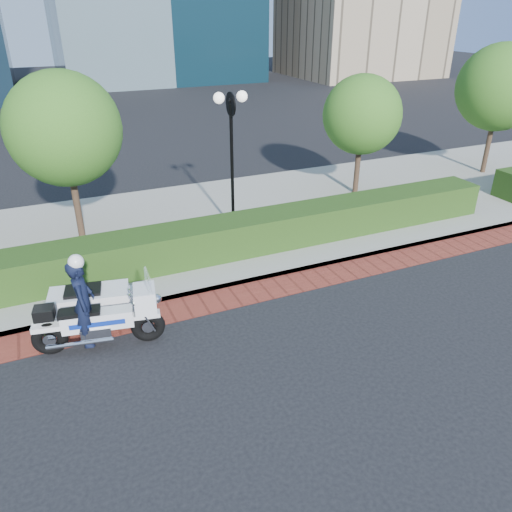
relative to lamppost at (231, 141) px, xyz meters
name	(u,v)px	position (x,y,z in m)	size (l,w,h in m)	color
ground	(277,324)	(-1.00, -5.20, -2.96)	(120.00, 120.00, 0.00)	black
brick_strip	(251,293)	(-1.00, -3.70, -2.95)	(60.00, 1.00, 0.01)	maroon
sidewalk	(196,226)	(-1.00, 0.80, -2.88)	(60.00, 8.00, 0.15)	gray
hedge_main	(221,238)	(-1.00, -1.60, -2.31)	(18.00, 1.20, 1.00)	#1B3411
lamppost	(231,141)	(0.00, 0.00, 0.00)	(1.02, 0.70, 4.21)	black
tree_b	(64,129)	(-4.50, 1.30, 0.48)	(3.20, 3.20, 4.89)	#332319
tree_c	(362,115)	(5.50, 1.30, 0.09)	(2.80, 2.80, 4.30)	#332319
tree_d	(500,88)	(12.00, 1.30, 0.65)	(3.40, 3.40, 5.16)	#332319
police_motorcycle	(93,307)	(-4.82, -4.04, -2.20)	(2.72, 2.18, 2.21)	black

